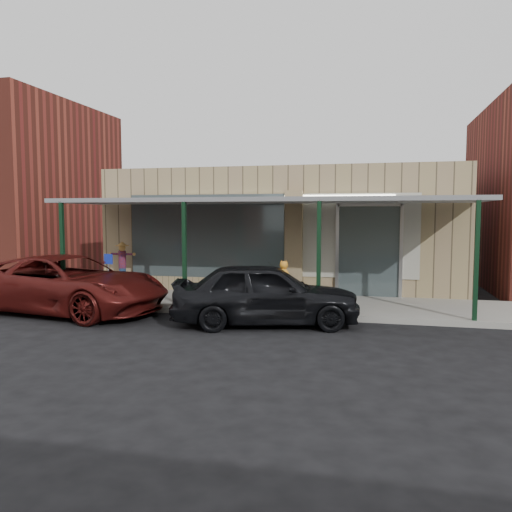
% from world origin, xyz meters
% --- Properties ---
extents(ground, '(120.00, 120.00, 0.00)m').
position_xyz_m(ground, '(0.00, 0.00, 0.00)').
color(ground, black).
rests_on(ground, ground).
extents(sidewalk, '(40.00, 3.20, 0.15)m').
position_xyz_m(sidewalk, '(0.00, 3.60, 0.07)').
color(sidewalk, gray).
rests_on(sidewalk, ground).
extents(storefront, '(12.00, 6.25, 4.20)m').
position_xyz_m(storefront, '(-0.00, 8.16, 2.09)').
color(storefront, '#8D7656').
rests_on(storefront, ground).
extents(awning, '(12.00, 3.00, 3.04)m').
position_xyz_m(awning, '(0.00, 3.56, 3.01)').
color(awning, slate).
rests_on(awning, ground).
extents(block_buildings_near, '(61.00, 8.00, 8.00)m').
position_xyz_m(block_buildings_near, '(2.01, 9.20, 3.77)').
color(block_buildings_near, maroon).
rests_on(block_buildings_near, ground).
extents(barrel_scarecrow, '(0.98, 0.67, 1.61)m').
position_xyz_m(barrel_scarecrow, '(-5.00, 4.68, 0.69)').
color(barrel_scarecrow, '#47331C').
rests_on(barrel_scarecrow, sidewalk).
extents(barrel_pumpkin, '(0.61, 0.61, 0.66)m').
position_xyz_m(barrel_pumpkin, '(0.46, 3.85, 0.38)').
color(barrel_pumpkin, '#47331C').
rests_on(barrel_pumpkin, sidewalk).
extents(handicap_sign, '(0.29, 0.07, 1.38)m').
position_xyz_m(handicap_sign, '(-4.21, 2.40, 1.04)').
color(handicap_sign, gray).
rests_on(handicap_sign, sidewalk).
extents(parked_sedan, '(4.78, 2.82, 1.52)m').
position_xyz_m(parked_sedan, '(0.63, 1.22, 0.76)').
color(parked_sedan, black).
rests_on(parked_sedan, ground).
extents(car_maroon, '(5.91, 3.36, 1.56)m').
position_xyz_m(car_maroon, '(-4.91, 1.44, 0.78)').
color(car_maroon, '#501210').
rests_on(car_maroon, ground).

